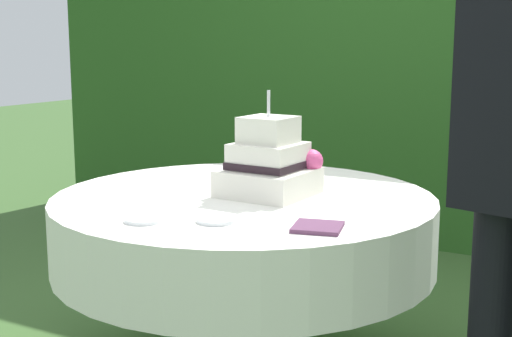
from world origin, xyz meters
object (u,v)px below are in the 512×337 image
Objects in this scene: serving_plate_near at (244,177)px; serving_plate_far at (144,220)px; wedding_cake at (270,165)px; napkin_stack at (318,227)px; cake_table at (244,229)px; serving_plate_left at (216,220)px.

serving_plate_far is at bearing -84.08° from serving_plate_near.
serving_plate_near is at bearing 136.22° from wedding_cake.
wedding_cake is 0.51m from napkin_stack.
wedding_cake is 0.57m from serving_plate_far.
napkin_stack reaches higher than serving_plate_far.
serving_plate_far reaches higher than cake_table.
wedding_cake is 0.35m from serving_plate_near.
wedding_cake is at bearing -43.78° from serving_plate_near.
napkin_stack is (0.44, -0.31, 0.14)m from cake_table.
serving_plate_left is at bearing -84.97° from wedding_cake.
cake_table is 0.55m from napkin_stack.
napkin_stack reaches higher than cake_table.
napkin_stack is at bearing 19.27° from serving_plate_far.
wedding_cake is (0.08, 0.05, 0.24)m from cake_table.
serving_plate_left is at bearing -67.06° from serving_plate_near.
wedding_cake is 2.61× the size of serving_plate_near.
cake_table is 9.74× the size of napkin_stack.
serving_plate_near is 1.18× the size of serving_plate_left.
wedding_cake is at bearing 73.10° from serving_plate_far.
serving_plate_left is (0.28, -0.67, 0.00)m from serving_plate_near.
wedding_cake reaches higher than serving_plate_near.
napkin_stack reaches higher than serving_plate_left.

